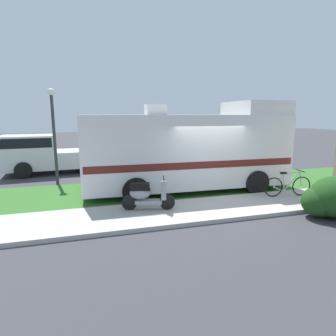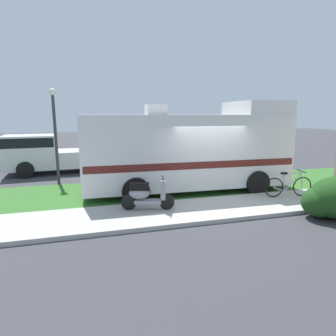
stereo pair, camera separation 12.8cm
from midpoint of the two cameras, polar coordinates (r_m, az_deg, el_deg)
ground_plane at (r=10.08m, az=7.74°, el=-6.05°), size 80.00×80.00×0.00m
sidewalk at (r=9.04m, az=10.87°, el=-7.75°), size 24.00×2.00×0.12m
grass_strip at (r=11.41m, az=4.69°, el=-3.79°), size 24.00×3.40×0.08m
motorhome_rv at (r=10.78m, az=3.68°, el=3.81°), size 7.58×2.86×3.37m
scooter at (r=8.41m, az=-4.78°, el=-5.28°), size 1.53×0.63×0.97m
bicycle at (r=10.55m, az=22.43°, el=-3.23°), size 1.68×0.52×0.89m
pickup_truck_near at (r=15.29m, az=-23.07°, el=2.77°), size 5.30×2.34×1.89m
bush_by_porch at (r=9.25m, az=29.62°, el=-5.41°), size 1.63×1.22×1.16m
bottle_green at (r=11.25m, az=28.32°, el=-4.23°), size 0.07×0.07×0.28m
street_lamp_post at (r=12.47m, az=-22.15°, el=7.63°), size 0.28×0.28×3.89m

